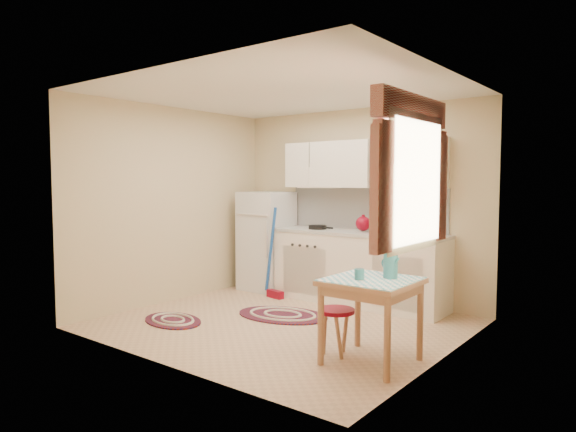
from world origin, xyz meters
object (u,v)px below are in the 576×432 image
(fridge, at_px, (266,241))
(table, at_px, (371,321))
(stool, at_px, (336,332))
(base_cabinets, at_px, (358,269))

(fridge, xyz_separation_m, table, (2.62, -1.72, -0.34))
(table, distance_m, stool, 0.37)
(base_cabinets, height_order, table, base_cabinets)
(base_cabinets, relative_size, stool, 5.36)
(fridge, height_order, table, fridge)
(fridge, distance_m, base_cabinets, 1.50)
(fridge, xyz_separation_m, stool, (2.29, -1.75, -0.49))
(table, bearing_deg, stool, -175.17)
(fridge, height_order, stool, fridge)
(base_cabinets, bearing_deg, stool, -65.57)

